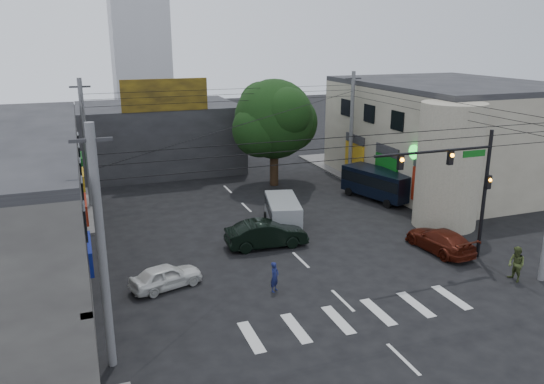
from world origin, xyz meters
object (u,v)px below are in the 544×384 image
utility_pole_far_left (86,145)px  dark_sedan (266,234)px  utility_pole_far_right (351,127)px  white_compact (166,276)px  silver_minivan (283,214)px  pedestrian_olive (516,264)px  maroon_sedan (440,240)px  navy_van (378,185)px  utility_pole_near_left (102,252)px  traffic_gantry (461,176)px  traffic_officer (275,277)px  street_tree (274,119)px

utility_pole_far_left → dark_sedan: utility_pole_far_left is taller
utility_pole_far_right → white_compact: utility_pole_far_right is taller
silver_minivan → pedestrian_olive: silver_minivan is taller
maroon_sedan → navy_van: navy_van is taller
utility_pole_near_left → utility_pole_far_right: (21.00, 20.50, 0.00)m
traffic_gantry → silver_minivan: bearing=130.6°
pedestrian_olive → maroon_sedan: bearing=-164.8°
navy_van → traffic_officer: size_ratio=4.03×
traffic_gantry → utility_pole_far_left: utility_pole_far_left is taller
maroon_sedan → utility_pole_near_left: bearing=10.6°
traffic_gantry → utility_pole_near_left: 18.66m
street_tree → navy_van: bearing=-47.5°
utility_pole_far_left → silver_minivan: size_ratio=1.92×
utility_pole_near_left → utility_pole_far_right: same height
white_compact → maroon_sedan: size_ratio=0.81×
silver_minivan → maroon_sedan: bearing=-119.4°
street_tree → utility_pole_near_left: size_ratio=0.95×
traffic_officer → traffic_gantry: bearing=-40.5°
traffic_gantry → utility_pole_far_left: (-18.32, 17.00, -0.23)m
utility_pole_near_left → silver_minivan: 16.65m
maroon_sedan → street_tree: bearing=-80.7°
silver_minivan → traffic_officer: (-3.56, -8.05, -0.21)m
utility_pole_far_left → pedestrian_olive: utility_pole_far_left is taller
silver_minivan → pedestrian_olive: size_ratio=2.62×
white_compact → silver_minivan: 10.27m
utility_pole_far_left → utility_pole_far_right: size_ratio=1.00×
street_tree → maroon_sedan: 17.70m
street_tree → maroon_sedan: bearing=-76.4°
white_compact → silver_minivan: bearing=-71.0°
dark_sedan → silver_minivan: 3.27m
silver_minivan → traffic_officer: 8.80m
utility_pole_far_right → maroon_sedan: size_ratio=1.95×
utility_pole_near_left → dark_sedan: utility_pole_near_left is taller
white_compact → traffic_officer: (4.87, -2.19, 0.15)m
utility_pole_far_left → white_compact: utility_pole_far_left is taller
utility_pole_far_right → traffic_officer: 21.82m
maroon_sedan → navy_van: size_ratio=0.78×
street_tree → traffic_officer: (-6.65, -17.97, -4.72)m
silver_minivan → traffic_officer: bearing=169.8°
utility_pole_near_left → utility_pole_far_right: size_ratio=1.00×
street_tree → maroon_sedan: (4.00, -16.56, -4.81)m
navy_van → utility_pole_far_right: bearing=-22.6°
traffic_gantry → traffic_officer: (-10.48, 0.03, -4.08)m
traffic_gantry → utility_pole_far_left: bearing=137.1°
utility_pole_near_left → utility_pole_far_left: size_ratio=1.00×
utility_pole_near_left → maroon_sedan: utility_pole_near_left is taller
utility_pole_near_left → white_compact: 7.59m
utility_pole_far_left → pedestrian_olive: bearing=-45.7°
utility_pole_far_right → street_tree: bearing=171.3°
street_tree → silver_minivan: (-3.10, -9.92, -4.51)m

